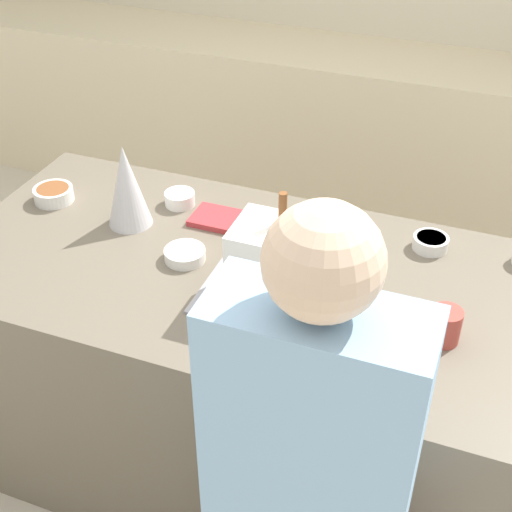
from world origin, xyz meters
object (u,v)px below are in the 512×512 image
candy_bowl_front_corner (54,194)px  cookbook (216,218)px  candy_bowl_behind_tray (431,242)px  person (307,506)px  candy_bowl_center_rear (185,254)px  baking_tray (264,292)px  candy_bowl_far_right (180,198)px  mug (445,326)px  decorative_tree (127,186)px  gingerbread_house (264,258)px

candy_bowl_front_corner → cookbook: (0.59, 0.08, -0.02)m
candy_bowl_behind_tray → cookbook: candy_bowl_behind_tray is taller
person → candy_bowl_center_rear: bearing=132.4°
baking_tray → candy_bowl_behind_tray: (0.42, 0.41, 0.02)m
candy_bowl_far_right → cookbook: bearing=-17.8°
baking_tray → mug: (0.53, -0.02, 0.05)m
decorative_tree → candy_bowl_center_rear: (0.26, -0.13, -0.12)m
candy_bowl_far_right → person: person is taller
person → candy_bowl_behind_tray: bearing=84.9°
candy_bowl_far_right → candy_bowl_center_rear: bearing=-61.5°
candy_bowl_far_right → mug: (0.98, -0.38, 0.02)m
candy_bowl_far_right → candy_bowl_front_corner: 0.45m
gingerbread_house → candy_bowl_behind_tray: gingerbread_house is taller
decorative_tree → gingerbread_house: bearing=-19.8°
decorative_tree → candy_bowl_behind_tray: bearing=12.1°
decorative_tree → candy_bowl_center_rear: 0.32m
candy_bowl_far_right → person: (0.78, -0.97, -0.09)m
decorative_tree → person: person is taller
cookbook → candy_bowl_center_rear: bearing=-90.4°
candy_bowl_front_corner → cookbook: 0.60m
gingerbread_house → person: (0.33, -0.61, -0.19)m
gingerbread_house → mug: gingerbread_house is taller
candy_bowl_center_rear → person: person is taller
candy_bowl_front_corner → mug: size_ratio=1.37×
candy_bowl_behind_tray → candy_bowl_front_corner: size_ratio=0.82×
baking_tray → person: (0.33, -0.61, -0.06)m
decorative_tree → cookbook: decorative_tree is taller
decorative_tree → mug: (1.08, -0.22, -0.09)m
baking_tray → candy_bowl_center_rear: bearing=165.9°
candy_bowl_far_right → cookbook: candy_bowl_far_right is taller
mug → person: 0.63m
candy_bowl_far_right → candy_bowl_behind_tray: (0.87, 0.04, -0.00)m
candy_bowl_front_corner → cookbook: bearing=8.0°
baking_tray → gingerbread_house: gingerbread_house is taller
decorative_tree → cookbook: size_ratio=1.77×
candy_bowl_behind_tray → mug: bearing=-75.9°
baking_tray → candy_bowl_behind_tray: candy_bowl_behind_tray is taller
gingerbread_house → candy_bowl_far_right: (-0.45, 0.37, -0.11)m
baking_tray → gingerbread_house: size_ratio=1.11×
candy_bowl_front_corner → gingerbread_house: bearing=-14.7°
candy_bowl_center_rear → person: 0.93m
baking_tray → gingerbread_house: (0.00, 0.00, 0.13)m
decorative_tree → candy_bowl_behind_tray: (0.98, 0.21, -0.12)m
mug → baking_tray: bearing=178.3°
candy_bowl_far_right → cookbook: 0.17m
gingerbread_house → cookbook: bearing=132.7°
candy_bowl_center_rear → mug: bearing=-6.2°
gingerbread_house → person: bearing=-61.6°
person → gingerbread_house: bearing=118.4°
candy_bowl_behind_tray → candy_bowl_center_rear: bearing=-154.7°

